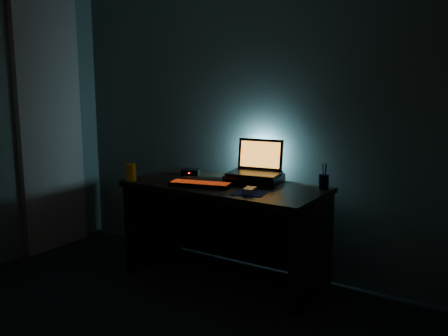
% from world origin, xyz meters
% --- Properties ---
extents(room, '(3.50, 4.00, 2.50)m').
position_xyz_m(room, '(0.00, 0.00, 1.25)').
color(room, black).
rests_on(room, ground).
extents(desk, '(1.50, 0.70, 0.75)m').
position_xyz_m(desk, '(0.00, 1.67, 0.49)').
color(desk, black).
rests_on(desk, ground).
extents(curtain, '(0.06, 0.65, 2.30)m').
position_xyz_m(curtain, '(-1.71, 1.42, 1.15)').
color(curtain, '#B7AC93').
rests_on(curtain, ground).
extents(riser, '(0.44, 0.36, 0.06)m').
position_xyz_m(riser, '(0.16, 1.79, 0.78)').
color(riser, black).
rests_on(riser, desk).
extents(laptop, '(0.42, 0.34, 0.26)m').
position_xyz_m(laptop, '(0.15, 1.84, 0.87)').
color(laptop, black).
rests_on(laptop, riser).
extents(keyboard, '(0.48, 0.26, 0.03)m').
position_xyz_m(keyboard, '(-0.12, 1.47, 0.76)').
color(keyboard, black).
rests_on(keyboard, desk).
extents(mousepad, '(0.26, 0.24, 0.00)m').
position_xyz_m(mousepad, '(0.30, 1.46, 0.75)').
color(mousepad, navy).
rests_on(mousepad, desk).
extents(mouse, '(0.09, 0.13, 0.03)m').
position_xyz_m(mouse, '(0.30, 1.46, 0.77)').
color(mouse, gray).
rests_on(mouse, mousepad).
extents(pen_cup, '(0.09, 0.09, 0.10)m').
position_xyz_m(pen_cup, '(0.68, 1.87, 0.80)').
color(pen_cup, black).
rests_on(pen_cup, desk).
extents(juice_glass, '(0.08, 0.08, 0.13)m').
position_xyz_m(juice_glass, '(-0.68, 1.33, 0.82)').
color(juice_glass, '#F7AB0D').
rests_on(juice_glass, desk).
extents(router, '(0.17, 0.16, 0.05)m').
position_xyz_m(router, '(-0.43, 1.77, 0.77)').
color(router, black).
rests_on(router, desk).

